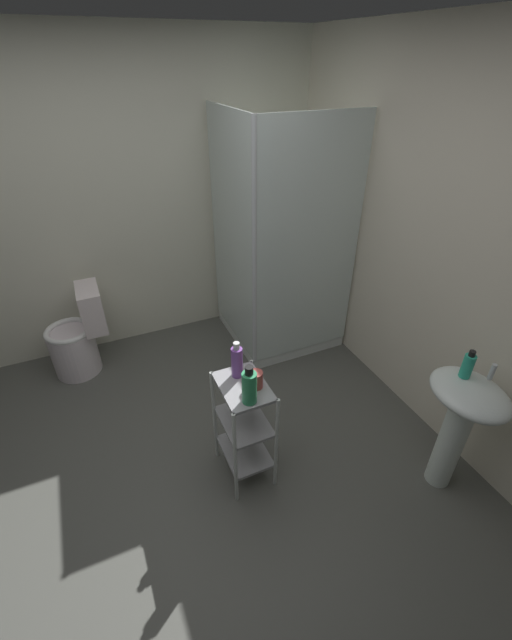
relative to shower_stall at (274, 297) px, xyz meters
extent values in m
cube|color=#52534D|center=(1.21, -1.23, -0.47)|extent=(4.20, 4.20, 0.02)
cube|color=beige|center=(1.21, 0.62, 0.79)|extent=(4.20, 0.10, 2.50)
cube|color=silver|center=(-0.64, -1.23, 0.79)|extent=(0.10, 4.20, 2.50)
cube|color=white|center=(-0.10, 0.10, -0.41)|extent=(0.90, 0.90, 0.10)
cube|color=silver|center=(-0.10, -0.35, 0.59)|extent=(0.90, 0.02, 1.90)
cube|color=silver|center=(0.35, 0.10, 0.59)|extent=(0.02, 0.90, 1.90)
cylinder|color=silver|center=(0.35, -0.35, 0.59)|extent=(0.04, 0.04, 1.90)
cylinder|color=silver|center=(-0.10, 0.10, -0.36)|extent=(0.08, 0.08, 0.00)
cylinder|color=white|center=(1.81, 0.29, -0.12)|extent=(0.15, 0.15, 0.68)
ellipsoid|color=white|center=(1.81, 0.29, 0.28)|extent=(0.46, 0.37, 0.13)
cylinder|color=silver|center=(1.81, 0.41, 0.40)|extent=(0.03, 0.03, 0.10)
cylinder|color=white|center=(-0.27, -1.74, -0.26)|extent=(0.37, 0.37, 0.40)
torus|color=white|center=(-0.27, -1.74, -0.05)|extent=(0.37, 0.37, 0.04)
cube|color=white|center=(-0.27, -1.52, 0.12)|extent=(0.35, 0.17, 0.36)
cylinder|color=silver|center=(1.06, -0.95, -0.09)|extent=(0.02, 0.02, 0.74)
cylinder|color=silver|center=(1.42, -0.95, -0.09)|extent=(0.02, 0.02, 0.74)
cylinder|color=silver|center=(1.06, -0.69, -0.09)|extent=(0.02, 0.02, 0.74)
cylinder|color=silver|center=(1.42, -0.69, -0.09)|extent=(0.02, 0.02, 0.74)
cube|color=#99999E|center=(1.24, -0.82, -0.28)|extent=(0.36, 0.26, 0.02)
cube|color=#99999E|center=(1.24, -0.82, -0.01)|extent=(0.36, 0.26, 0.02)
cube|color=#99999E|center=(1.24, -0.82, 0.27)|extent=(0.36, 0.26, 0.02)
cylinder|color=#2DBC99|center=(1.74, 0.30, 0.42)|extent=(0.06, 0.06, 0.14)
cylinder|color=black|center=(1.74, 0.30, 0.50)|extent=(0.03, 0.03, 0.03)
cylinder|color=#319C61|center=(1.37, -0.83, 0.37)|extent=(0.08, 0.08, 0.19)
cylinder|color=black|center=(1.37, -0.83, 0.49)|extent=(0.04, 0.04, 0.05)
cylinder|color=purple|center=(1.15, -0.81, 0.37)|extent=(0.07, 0.07, 0.19)
cylinder|color=silver|center=(1.15, -0.81, 0.49)|extent=(0.04, 0.04, 0.04)
cylinder|color=#B24742|center=(1.28, -0.75, 0.33)|extent=(0.08, 0.08, 0.10)
camera|label=1|loc=(2.82, -1.44, 1.84)|focal=22.75mm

